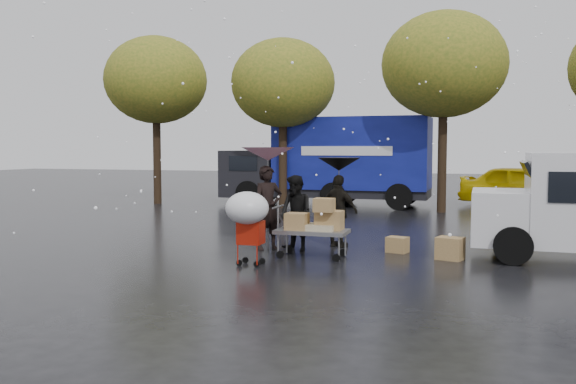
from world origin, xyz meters
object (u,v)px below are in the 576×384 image
(person_pink, at_px, (268,208))
(yellow_taxi, at_px, (524,186))
(blue_truck, at_px, (332,162))
(shopping_cart, at_px, (248,212))
(vendor_cart, at_px, (316,223))
(person_black, at_px, (339,211))

(person_pink, bearing_deg, yellow_taxi, 18.19)
(blue_truck, height_order, yellow_taxi, blue_truck)
(person_pink, xyz_separation_m, shopping_cart, (0.31, -2.03, 0.11))
(yellow_taxi, bearing_deg, vendor_cart, 171.73)
(person_pink, bearing_deg, person_black, -15.62)
(shopping_cart, bearing_deg, blue_truck, 96.45)
(blue_truck, distance_m, yellow_taxi, 7.53)
(person_pink, xyz_separation_m, vendor_cart, (1.31, -0.69, -0.22))
(person_pink, height_order, shopping_cart, person_pink)
(person_black, bearing_deg, person_pink, 49.17)
(person_black, distance_m, vendor_cart, 1.53)
(person_pink, xyz_separation_m, blue_truck, (-1.15, 10.92, 0.81))
(person_pink, relative_size, person_black, 1.13)
(person_black, relative_size, shopping_cart, 1.15)
(vendor_cart, relative_size, shopping_cart, 1.04)
(shopping_cart, height_order, yellow_taxi, yellow_taxi)
(person_black, xyz_separation_m, blue_truck, (-2.60, 10.09, 0.92))
(shopping_cart, distance_m, blue_truck, 13.05)
(shopping_cart, relative_size, blue_truck, 0.18)
(vendor_cart, xyz_separation_m, blue_truck, (-2.46, 11.60, 1.03))
(person_black, height_order, yellow_taxi, person_black)
(person_black, bearing_deg, yellow_taxi, -92.77)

